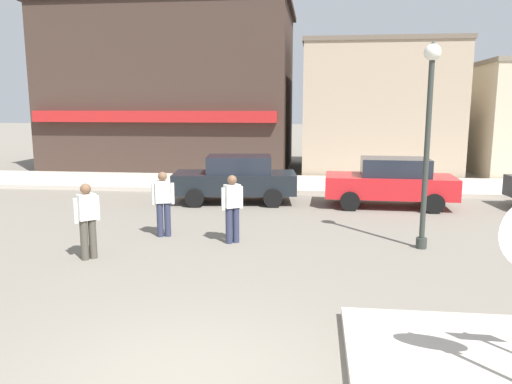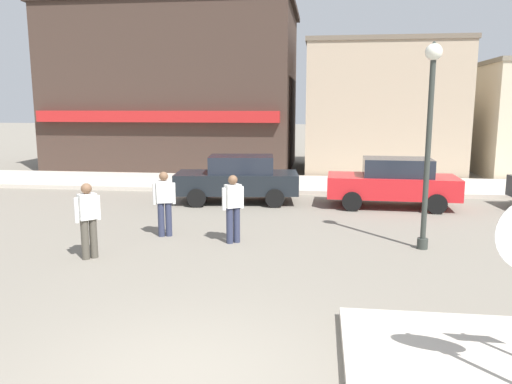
% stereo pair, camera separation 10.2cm
% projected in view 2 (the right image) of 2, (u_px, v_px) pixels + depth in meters
% --- Properties ---
extents(ground_plane, '(160.00, 160.00, 0.00)m').
position_uv_depth(ground_plane, '(177.00, 384.00, 5.80)').
color(ground_plane, gray).
extents(kerb_far, '(80.00, 4.00, 0.15)m').
position_uv_depth(kerb_far, '(280.00, 184.00, 20.07)').
color(kerb_far, beige).
rests_on(kerb_far, ground).
extents(lamp_post, '(0.36, 0.36, 4.54)m').
position_uv_depth(lamp_post, '(430.00, 116.00, 10.76)').
color(lamp_post, '#333833').
rests_on(lamp_post, ground).
extents(parked_car_nearest, '(4.17, 2.22, 1.56)m').
position_uv_depth(parked_car_nearest, '(238.00, 178.00, 16.51)').
color(parked_car_nearest, black).
rests_on(parked_car_nearest, ground).
extents(parked_car_second, '(4.06, 1.99, 1.56)m').
position_uv_depth(parked_car_second, '(393.00, 182.00, 15.75)').
color(parked_car_second, red).
rests_on(parked_car_second, ground).
extents(pedestrian_crossing_near, '(0.44, 0.46, 1.61)m').
position_uv_depth(pedestrian_crossing_near, '(88.00, 218.00, 10.41)').
color(pedestrian_crossing_near, '#4C473D').
rests_on(pedestrian_crossing_near, ground).
extents(pedestrian_crossing_far, '(0.50, 0.39, 1.61)m').
position_uv_depth(pedestrian_crossing_far, '(233.00, 207.00, 11.61)').
color(pedestrian_crossing_far, '#2D334C').
rests_on(pedestrian_crossing_far, ground).
extents(pedestrian_kerb_side, '(0.55, 0.32, 1.61)m').
position_uv_depth(pedestrian_kerb_side, '(164.00, 202.00, 12.20)').
color(pedestrian_kerb_side, '#2D334C').
rests_on(pedestrian_kerb_side, ground).
extents(building_corner_shop, '(12.04, 7.79, 8.00)m').
position_uv_depth(building_corner_shop, '(179.00, 89.00, 25.65)').
color(building_corner_shop, '#3D2D26').
rests_on(building_corner_shop, ground).
extents(building_storefront_left_near, '(7.10, 6.18, 6.08)m').
position_uv_depth(building_storefront_left_near, '(380.00, 108.00, 24.09)').
color(building_storefront_left_near, tan).
rests_on(building_storefront_left_near, ground).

